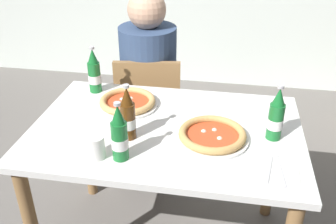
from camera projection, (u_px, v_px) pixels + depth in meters
The scene contains 11 objects.
dining_table_main at pixel (166, 148), 1.75m from camera, with size 1.20×0.80×0.75m.
chair_behind_table at pixel (149, 110), 2.38m from camera, with size 0.45×0.45×0.85m.
diner_seated at pixel (149, 92), 2.37m from camera, with size 0.34×0.34×1.21m.
pizza_margherita_near at pixel (212, 135), 1.59m from camera, with size 0.31×0.31×0.04m.
pizza_marinara_far at pixel (128, 102), 1.85m from camera, with size 0.29×0.29×0.04m.
beer_bottle_left at pixel (119, 136), 1.44m from camera, with size 0.07×0.07×0.25m.
beer_bottle_center at pixel (276, 117), 1.57m from camera, with size 0.07×0.07×0.25m.
beer_bottle_right at pixel (94, 73), 1.96m from camera, with size 0.07×0.07×0.25m.
beer_bottle_extra at pixel (128, 116), 1.57m from camera, with size 0.07×0.07×0.25m.
napkin_with_cutlery at pixel (274, 171), 1.41m from camera, with size 0.19×0.19×0.01m.
paper_cup at pixel (96, 147), 1.47m from camera, with size 0.07×0.07×0.10m, color white.
Camera 1 is at (0.26, -1.42, 1.64)m, focal length 40.43 mm.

